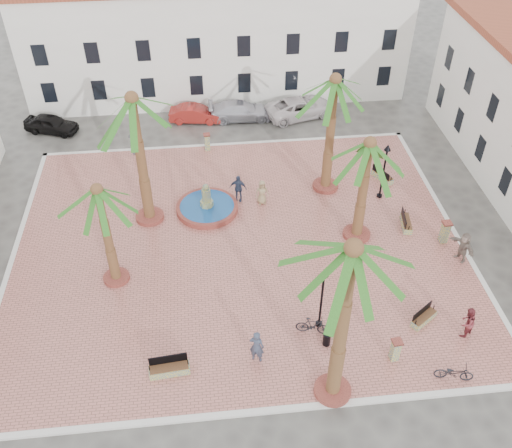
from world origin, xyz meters
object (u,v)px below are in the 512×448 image
at_px(lamppost_e, 385,162).
at_px(fountain, 207,207).
at_px(car_silver, 241,111).
at_px(lamppost_s, 323,288).
at_px(palm_nw, 134,114).
at_px(litter_bin, 327,339).
at_px(bench_e, 406,223).
at_px(pedestrian_fountain_a, 262,192).
at_px(palm_ne, 334,93).
at_px(bicycle_b, 313,326).
at_px(car_red, 195,114).
at_px(bollard_e, 445,232).
at_px(cyclist_b, 467,322).
at_px(pedestrian_north, 134,144).
at_px(bollard_n, 207,142).
at_px(car_black, 51,124).
at_px(cyclist_a, 257,346).
at_px(bench_s, 169,369).
at_px(pedestrian_fountain_b, 238,188).
at_px(bollard_se, 395,350).
at_px(palm_e, 368,156).
at_px(car_white, 300,108).
at_px(bicycle_a, 454,373).
at_px(palm_sw, 99,202).
at_px(palm_s, 351,267).
at_px(bench_se, 424,318).
at_px(pedestrian_east, 463,247).
at_px(bench_ne, 382,176).

bearing_deg(lamppost_e, fountain, -178.95).
bearing_deg(car_silver, lamppost_s, -173.25).
distance_m(palm_nw, litter_bin, 15.53).
distance_m(lamppost_e, litter_bin, 12.93).
height_order(bench_e, pedestrian_fountain_a, pedestrian_fountain_a).
height_order(palm_ne, bicycle_b, palm_ne).
bearing_deg(bench_e, car_red, 49.87).
bearing_deg(bollard_e, cyclist_b, -102.02).
xyz_separation_m(litter_bin, car_silver, (-2.21, 22.51, 0.20)).
distance_m(bench_e, pedestrian_north, 19.47).
bearing_deg(bollard_n, bollard_e, -40.63).
xyz_separation_m(lamppost_s, car_black, (-16.48, 20.89, -2.13)).
bearing_deg(cyclist_a, pedestrian_fountain_a, -75.38).
xyz_separation_m(litter_bin, car_black, (-16.61, 22.12, 0.17)).
height_order(bench_s, pedestrian_fountain_b, pedestrian_fountain_b).
bearing_deg(cyclist_b, pedestrian_north, -79.13).
bearing_deg(bollard_se, bollard_n, 112.57).
relative_size(palm_e, bicycle_b, 3.92).
distance_m(lamppost_e, bollard_se, 12.96).
xyz_separation_m(bench_s, litter_bin, (7.60, 0.83, 0.08)).
bearing_deg(cyclist_b, car_white, -111.12).
xyz_separation_m(bench_s, bicycle_a, (13.00, -1.76, 0.19)).
height_order(bollard_e, pedestrian_fountain_b, pedestrian_fountain_b).
height_order(palm_e, bollard_se, palm_e).
bearing_deg(palm_sw, bollard_n, 66.11).
height_order(lamppost_e, bicycle_b, lamppost_e).
distance_m(bicycle_a, pedestrian_fountain_a, 15.81).
height_order(cyclist_a, pedestrian_north, cyclist_a).
bearing_deg(cyclist_b, palm_s, -12.73).
distance_m(fountain, bench_se, 14.67).
height_order(fountain, pedestrian_east, fountain).
xyz_separation_m(bench_ne, pedestrian_north, (-16.69, 4.97, 0.59)).
bearing_deg(pedestrian_north, pedestrian_fountain_b, -118.04).
bearing_deg(pedestrian_east, cyclist_a, -87.19).
bearing_deg(lamppost_s, palm_ne, 76.93).
bearing_deg(bicycle_b, car_white, 7.06).
distance_m(palm_e, pedestrian_fountain_a, 8.02).
bearing_deg(lamppost_s, cyclist_a, -152.40).
relative_size(palm_ne, bicycle_a, 4.54).
bearing_deg(palm_sw, fountain, 46.46).
xyz_separation_m(bollard_n, bollard_e, (13.36, -11.46, 0.09)).
bearing_deg(fountain, palm_ne, 11.46).
xyz_separation_m(bollard_e, cyclist_b, (-1.45, -6.81, 0.15)).
distance_m(lamppost_s, pedestrian_fountain_a, 10.54).
xyz_separation_m(palm_s, pedestrian_north, (-9.91, 20.80, -7.07)).
xyz_separation_m(lamppost_e, car_white, (-3.35, 11.12, -2.06)).
distance_m(fountain, pedestrian_north, 8.55).
relative_size(palm_nw, palm_s, 0.93).
xyz_separation_m(cyclist_b, car_white, (-4.42, 22.57, -0.29)).
height_order(pedestrian_fountain_a, car_red, pedestrian_fountain_a).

